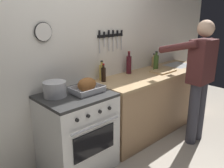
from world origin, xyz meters
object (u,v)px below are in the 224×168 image
at_px(bottle_wine_red, 129,64).
at_px(stove, 77,132).
at_px(person_cook, 199,75).
at_px(bottle_soy_sauce, 104,74).
at_px(bottle_cooking_oil, 102,72).
at_px(bottle_olive_oil, 156,62).
at_px(stock_pot, 55,89).
at_px(bottle_vinegar, 154,62).
at_px(roasting_pan, 87,86).
at_px(cutting_board, 163,71).

bearing_deg(bottle_wine_red, stove, -168.63).
distance_m(person_cook, bottle_soy_sauce, 1.26).
xyz_separation_m(person_cook, bottle_cooking_oil, (-0.95, 0.86, 0.05)).
xyz_separation_m(bottle_wine_red, bottle_olive_oil, (0.46, -0.14, -0.02)).
bearing_deg(bottle_soy_sauce, stock_pot, -175.28).
bearing_deg(bottle_vinegar, roasting_pan, -170.99).
relative_size(bottle_wine_red, bottle_vinegar, 1.48).
xyz_separation_m(stove, bottle_cooking_oil, (0.59, 0.24, 0.55)).
bearing_deg(stock_pot, bottle_wine_red, 5.14).
xyz_separation_m(roasting_pan, bottle_vinegar, (1.53, 0.24, 0.02)).
bearing_deg(bottle_wine_red, bottle_soy_sauce, -174.27).
height_order(bottle_cooking_oil, bottle_vinegar, bottle_cooking_oil).
bearing_deg(bottle_vinegar, bottle_soy_sauce, -177.23).
relative_size(roasting_pan, bottle_wine_red, 1.10).
bearing_deg(bottle_wine_red, bottle_vinegar, 0.09).
xyz_separation_m(stock_pot, bottle_olive_oil, (1.72, -0.02, 0.04)).
bearing_deg(bottle_olive_oil, bottle_vinegar, 46.95).
xyz_separation_m(stock_pot, bottle_soy_sauce, (0.74, 0.06, 0.02)).
bearing_deg(bottle_cooking_oil, bottle_vinegar, -1.11).
height_order(roasting_pan, stock_pot, roasting_pan).
height_order(bottle_soy_sauce, bottle_vinegar, bottle_soy_sauce).
bearing_deg(person_cook, bottle_vinegar, -0.53).
distance_m(bottle_soy_sauce, bottle_olive_oil, 0.99).
relative_size(stove, bottle_olive_oil, 3.17).
distance_m(bottle_soy_sauce, bottle_vinegar, 1.12).
height_order(roasting_pan, bottle_soy_sauce, bottle_soy_sauce).
relative_size(roasting_pan, bottle_soy_sauce, 1.52).
xyz_separation_m(roasting_pan, bottle_olive_oil, (1.40, 0.10, 0.05)).
bearing_deg(roasting_pan, bottle_wine_red, 14.39).
bearing_deg(person_cook, bottle_olive_oil, 8.33).
bearing_deg(bottle_wine_red, person_cook, -61.09).
height_order(stove, person_cook, person_cook).
xyz_separation_m(person_cook, bottle_soy_sauce, (-0.99, 0.78, 0.04)).
relative_size(bottle_cooking_oil, bottle_olive_oil, 0.89).
bearing_deg(stove, bottle_cooking_oil, 22.02).
distance_m(bottle_wine_red, bottle_olive_oil, 0.48).
height_order(person_cook, bottle_vinegar, person_cook).
relative_size(stove, bottle_soy_sauce, 3.87).
bearing_deg(bottle_soy_sauce, bottle_olive_oil, -4.90).
bearing_deg(bottle_olive_oil, bottle_cooking_oil, 170.46).
height_order(bottle_cooking_oil, bottle_soy_sauce, bottle_cooking_oil).
distance_m(stove, person_cook, 1.74).
distance_m(stock_pot, bottle_olive_oil, 1.72).
height_order(stock_pot, cutting_board, stock_pot).
bearing_deg(bottle_vinegar, bottle_olive_oil, -133.05).
relative_size(stock_pot, bottle_wine_red, 0.76).
height_order(stock_pot, bottle_soy_sauce, bottle_soy_sauce).
height_order(cutting_board, bottle_cooking_oil, bottle_cooking_oil).
bearing_deg(stock_pot, roasting_pan, -21.32).
height_order(roasting_pan, bottle_wine_red, bottle_wine_red).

